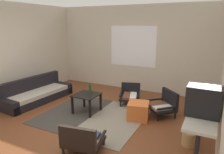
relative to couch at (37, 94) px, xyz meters
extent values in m
plane|color=brown|center=(1.98, -0.73, -0.20)|extent=(7.80, 7.80, 0.00)
cube|color=beige|center=(1.98, 2.33, 1.15)|extent=(5.60, 0.12, 2.70)
cube|color=white|center=(1.98, 2.27, 1.22)|extent=(1.53, 0.01, 1.27)
cube|color=beige|center=(-0.68, -0.43, 1.15)|extent=(0.12, 6.60, 2.70)
cube|color=#38332D|center=(1.37, -0.13, -0.20)|extent=(1.17, 2.13, 0.01)
cube|color=gray|center=(2.54, -0.13, -0.20)|extent=(1.17, 2.13, 0.01)
cube|color=black|center=(0.07, 0.00, -0.10)|extent=(0.85, 2.08, 0.20)
cube|color=#B2A899|center=(0.10, -0.01, 0.05)|extent=(0.74, 1.90, 0.10)
cube|color=black|center=(-0.23, 0.02, 0.17)|extent=(0.29, 2.04, 0.55)
cube|color=black|center=(0.13, 0.92, -0.04)|extent=(0.72, 0.23, 0.32)
cube|color=black|center=(0.00, -0.93, -0.04)|extent=(0.72, 0.23, 0.32)
cube|color=black|center=(1.70, -0.03, 0.25)|extent=(0.58, 0.58, 0.02)
cube|color=black|center=(1.45, 0.22, 0.02)|extent=(0.04, 0.04, 0.44)
cube|color=black|center=(1.95, 0.22, 0.02)|extent=(0.04, 0.04, 0.44)
cube|color=black|center=(1.45, -0.28, 0.02)|extent=(0.04, 0.04, 0.44)
cube|color=black|center=(1.95, -0.28, 0.02)|extent=(0.04, 0.04, 0.44)
cylinder|color=black|center=(2.72, 0.80, -0.12)|extent=(0.04, 0.04, 0.16)
cylinder|color=black|center=(2.30, 0.67, -0.12)|extent=(0.04, 0.04, 0.16)
cylinder|color=black|center=(2.57, 1.29, -0.12)|extent=(0.04, 0.04, 0.16)
cylinder|color=black|center=(2.14, 1.16, -0.12)|extent=(0.04, 0.04, 0.16)
cube|color=black|center=(2.43, 0.98, -0.02)|extent=(0.68, 0.73, 0.05)
cube|color=silver|center=(2.53, 0.99, 0.03)|extent=(0.33, 0.56, 0.06)
cube|color=brown|center=(2.35, 0.93, 0.03)|extent=(0.33, 0.56, 0.06)
cube|color=black|center=(2.35, 1.24, 0.16)|extent=(0.52, 0.23, 0.31)
cube|color=black|center=(2.66, 1.05, 0.09)|extent=(0.22, 0.58, 0.04)
cube|color=black|center=(2.20, 0.91, 0.09)|extent=(0.22, 0.58, 0.04)
cylinder|color=black|center=(2.23, -1.22, -0.14)|extent=(0.04, 0.04, 0.13)
cylinder|color=black|center=(2.78, -1.12, -0.14)|extent=(0.04, 0.04, 0.13)
cylinder|color=black|center=(2.31, -1.67, -0.14)|extent=(0.04, 0.04, 0.13)
cube|color=black|center=(2.55, -1.39, -0.05)|extent=(0.72, 0.64, 0.05)
cube|color=silver|center=(2.43, -1.39, 0.01)|extent=(0.29, 0.50, 0.06)
cube|color=#2D3856|center=(2.65, -1.36, 0.01)|extent=(0.29, 0.50, 0.06)
cube|color=black|center=(2.59, -1.63, 0.15)|extent=(0.64, 0.18, 0.36)
cube|color=black|center=(2.25, -1.45, 0.07)|extent=(0.14, 0.54, 0.04)
cube|color=black|center=(2.84, -1.34, 0.07)|extent=(0.14, 0.54, 0.04)
cylinder|color=black|center=(3.40, 0.28, -0.13)|extent=(0.04, 0.04, 0.15)
cylinder|color=black|center=(3.02, 0.66, -0.13)|extent=(0.04, 0.04, 0.15)
cylinder|color=black|center=(3.72, 0.59, -0.13)|extent=(0.04, 0.04, 0.15)
cylinder|color=black|center=(3.34, 0.97, -0.13)|extent=(0.04, 0.04, 0.15)
cube|color=black|center=(3.37, 0.63, -0.03)|extent=(0.81, 0.81, 0.05)
cube|color=beige|center=(3.43, 0.53, 0.03)|extent=(0.48, 0.47, 0.06)
cube|color=brown|center=(3.28, 0.69, 0.03)|extent=(0.48, 0.47, 0.06)
cube|color=black|center=(3.53, 0.79, 0.19)|extent=(0.49, 0.49, 0.39)
cube|color=black|center=(3.57, 0.42, 0.09)|extent=(0.41, 0.40, 0.04)
cube|color=black|center=(3.16, 0.83, 0.09)|extent=(0.41, 0.40, 0.04)
cube|color=#D1662D|center=(2.96, 0.18, -0.01)|extent=(0.55, 0.55, 0.40)
cube|color=beige|center=(4.33, -0.63, 0.58)|extent=(0.42, 1.63, 0.04)
cylinder|color=black|center=(4.33, 0.12, 0.18)|extent=(0.06, 0.06, 0.76)
cube|color=black|center=(4.33, -0.86, 0.82)|extent=(0.48, 0.33, 0.45)
cube|color=black|center=(4.09, -0.86, 0.84)|extent=(0.01, 0.26, 0.31)
cylinder|color=#935B38|center=(4.33, -0.19, 0.69)|extent=(0.19, 0.19, 0.19)
cylinder|color=#935B38|center=(4.33, -0.19, 0.85)|extent=(0.08, 0.08, 0.13)
cylinder|color=#194723|center=(1.70, 0.14, 0.35)|extent=(0.06, 0.06, 0.18)
cylinder|color=#194723|center=(1.70, 0.14, 0.47)|extent=(0.03, 0.03, 0.06)
cylinder|color=#9E7A4C|center=(4.15, -0.44, -0.07)|extent=(0.25, 0.25, 0.26)
camera|label=1|loc=(4.43, -4.06, 1.92)|focal=33.68mm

